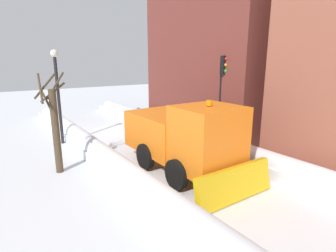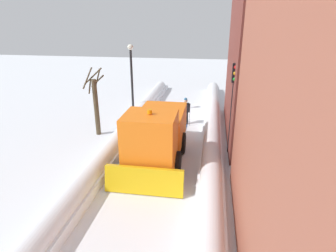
{
  "view_description": "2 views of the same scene",
  "coord_description": "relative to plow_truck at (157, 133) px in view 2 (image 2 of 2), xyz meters",
  "views": [
    {
      "loc": [
        6.42,
        15.34,
        4.44
      ],
      "look_at": [
        0.15,
        6.14,
        1.71
      ],
      "focal_mm": 28.77,
      "sensor_mm": 36.0,
      "label": 1
    },
    {
      "loc": [
        -2.33,
        19.4,
        6.66
      ],
      "look_at": [
        -0.04,
        4.78,
        0.93
      ],
      "focal_mm": 30.09,
      "sensor_mm": 36.0,
      "label": 2
    }
  ],
  "objects": [
    {
      "name": "traffic_light_pole",
      "position": [
        -3.53,
        -1.49,
        1.78
      ],
      "size": [
        0.28,
        0.42,
        4.66
      ],
      "color": "black",
      "rests_on": "ground"
    },
    {
      "name": "ground_plane",
      "position": [
        -0.12,
        2.77,
        -1.48
      ],
      "size": [
        80.0,
        80.0,
        0.0
      ],
      "primitive_type": "plane",
      "color": "white"
    },
    {
      "name": "bare_tree_near",
      "position": [
        4.19,
        -2.86,
        0.43
      ],
      "size": [
        1.21,
        1.15,
        4.02
      ],
      "color": "#483B28",
      "rests_on": "ground"
    },
    {
      "name": "building_brick_near",
      "position": [
        -7.61,
        -4.42,
        5.44
      ],
      "size": [
        8.29,
        8.78,
        13.82
      ],
      "color": "brown",
      "rests_on": "ground"
    },
    {
      "name": "skier",
      "position": [
        -0.87,
        -5.42,
        -0.48
      ],
      "size": [
        0.62,
        1.8,
        1.81
      ],
      "color": "black",
      "rests_on": "ground"
    },
    {
      "name": "snowbank_right",
      "position": [
        2.39,
        2.77,
        -1.13
      ],
      "size": [
        1.1,
        36.0,
        0.9
      ],
      "color": "white",
      "rests_on": "ground"
    },
    {
      "name": "snowbank_left",
      "position": [
        -2.64,
        2.77,
        -1.07
      ],
      "size": [
        1.1,
        36.0,
        0.96
      ],
      "color": "white",
      "rests_on": "ground"
    },
    {
      "name": "plow_truck",
      "position": [
        0.0,
        0.0,
        0.0
      ],
      "size": [
        3.2,
        5.98,
        3.12
      ],
      "color": "orange",
      "rests_on": "ground"
    },
    {
      "name": "street_lamp",
      "position": [
        3.1,
        -6.85,
        1.7
      ],
      "size": [
        0.4,
        0.4,
        4.98
      ],
      "color": "black",
      "rests_on": "ground"
    }
  ]
}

